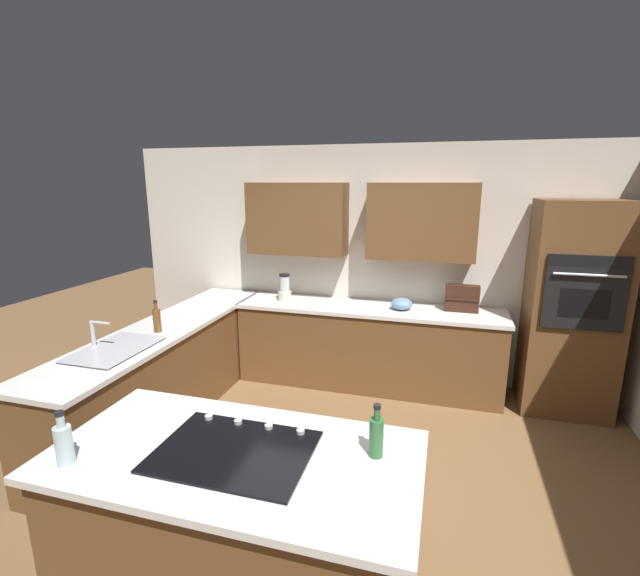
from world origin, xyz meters
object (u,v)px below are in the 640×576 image
Objects in this scene: mixing_bowl at (402,304)px; wall_oven at (572,309)px; cooktop at (235,450)px; oil_bottle at (64,443)px; spice_rack at (462,298)px; sink_unit at (114,348)px; second_bottle at (376,436)px; dish_soap_bottle at (157,319)px; blender at (285,289)px.

wall_oven is at bearing -179.59° from mixing_bowl.
cooktop is 2.81× the size of oil_bottle.
sink_unit is at bearing 35.20° from spice_rack.
sink_unit is 2.56× the size of second_bottle.
wall_oven is at bearing -159.89° from dish_soap_bottle.
cooktop is 2.25× the size of spice_rack.
mixing_bowl is 3.33m from oil_bottle.
sink_unit is at bearing 40.80° from mixing_bowl.
sink_unit is at bearing 66.54° from blender.
cooktop is 2.08m from dish_soap_bottle.
dish_soap_bottle reaches higher than spice_rack.
mixing_bowl is 0.77× the size of dish_soap_bottle.
oil_bottle is at bearing 90.54° from blender.
blender is (0.76, -2.77, 0.12)m from cooktop.
spice_rack is at bearing -111.75° from cooktop.
second_bottle is at bearing 80.23° from spice_rack.
mixing_bowl is at bearing 0.41° from wall_oven.
wall_oven is 7.57× the size of oil_bottle.
cooktop is 3.40× the size of mixing_bowl.
dish_soap_bottle is at bearing -66.94° from oil_bottle.
blender is 1.50m from dish_soap_bottle.
cooktop is (-1.53, 0.98, -0.01)m from sink_unit.
sink_unit is 2.27× the size of blender.
wall_oven reaches higher than spice_rack.
sink_unit is 3.13× the size of mixing_bowl.
sink_unit is at bearing -32.49° from cooktop.
blender is at bearing -74.74° from cooktop.
oil_bottle is at bearing 22.55° from cooktop.
dish_soap_bottle is (-0.06, -0.48, 0.10)m from sink_unit.
cooktop is at bearing 147.51° from sink_unit.
mixing_bowl is 2.41m from dish_soap_bottle.
wall_oven is 2.70× the size of cooktop.
oil_bottle is at bearing 59.44° from spice_rack.
second_bottle is at bearing 92.93° from mixing_bowl.
sink_unit is 2.75m from mixing_bowl.
second_bottle reaches higher than sink_unit.
wall_oven reaches higher than sink_unit.
second_bottle is at bearing 60.80° from wall_oven.
wall_oven is 6.08× the size of spice_rack.
dish_soap_bottle reaches higher than oil_bottle.
cooktop is at bearing 13.25° from second_bottle.
second_bottle reaches higher than mixing_bowl.
cooktop is at bearing 105.26° from blender.
mixing_bowl is at bearing -112.47° from oil_bottle.
spice_rack is at bearing -151.72° from dish_soap_bottle.
wall_oven reaches higher than oil_bottle.
wall_oven is 3.51m from cooktop.
spice_rack is at bearing -99.77° from second_bottle.
sink_unit is 1.96m from blender.
wall_oven is at bearing -132.94° from oil_bottle.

